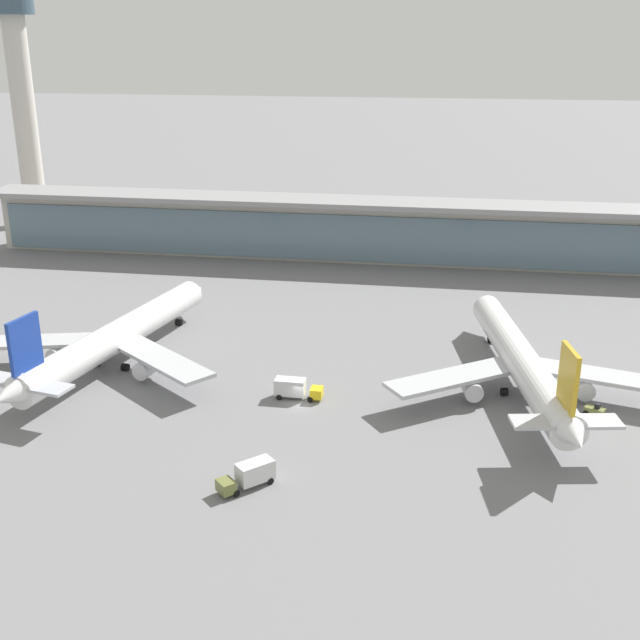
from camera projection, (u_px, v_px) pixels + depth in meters
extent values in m
plane|color=slate|center=(301.00, 404.00, 119.38)|extent=(1200.00, 1200.00, 0.00)
cylinder|color=white|center=(118.00, 336.00, 132.91)|extent=(14.80, 48.45, 5.11)
cone|color=white|center=(195.00, 291.00, 155.95)|extent=(5.83, 5.51, 5.00)
cone|color=white|center=(8.00, 395.00, 109.91)|extent=(5.64, 6.43, 4.60)
cube|color=black|center=(188.00, 291.00, 153.08)|extent=(4.18, 2.84, 0.62)
cube|color=#B7BABF|center=(47.00, 341.00, 133.01)|extent=(22.72, 10.90, 0.62)
cube|color=#B7BABF|center=(161.00, 359.00, 125.61)|extent=(20.86, 17.91, 0.62)
cylinder|color=silver|center=(59.00, 354.00, 132.27)|extent=(3.51, 4.19, 2.82)
cylinder|color=silver|center=(146.00, 368.00, 126.64)|extent=(3.51, 4.19, 2.82)
cube|color=#193899|center=(25.00, 344.00, 111.75)|extent=(1.85, 6.16, 7.92)
cube|color=#B7BABF|center=(26.00, 384.00, 112.94)|extent=(14.58, 6.65, 0.44)
cylinder|color=black|center=(97.00, 362.00, 132.97)|extent=(1.28, 1.42, 1.23)
cylinder|color=black|center=(125.00, 367.00, 131.08)|extent=(1.28, 1.42, 1.23)
cylinder|color=black|center=(179.00, 322.00, 151.35)|extent=(1.28, 1.42, 1.23)
cylinder|color=white|center=(520.00, 360.00, 123.21)|extent=(13.74, 48.55, 5.11)
cone|color=white|center=(484.00, 305.00, 147.89)|extent=(5.75, 5.42, 5.00)
cone|color=white|center=(574.00, 437.00, 98.60)|extent=(5.53, 6.35, 4.60)
cube|color=black|center=(488.00, 305.00, 144.84)|extent=(4.15, 2.77, 0.62)
cube|color=#B7BABF|center=(455.00, 377.00, 119.14)|extent=(21.06, 17.59, 0.62)
cube|color=#B7BABF|center=(600.00, 376.00, 119.54)|extent=(22.71, 11.36, 0.62)
cylinder|color=silver|center=(472.00, 389.00, 119.31)|extent=(3.44, 4.14, 2.82)
cylinder|color=silver|center=(583.00, 388.00, 119.61)|extent=(3.44, 4.14, 2.82)
cube|color=gold|center=(568.00, 378.00, 100.72)|extent=(1.72, 6.17, 7.92)
cube|color=#B7BABF|center=(566.00, 422.00, 101.85)|extent=(14.55, 6.35, 0.44)
cylinder|color=black|center=(504.00, 392.00, 122.12)|extent=(1.26, 1.40, 1.23)
cylinder|color=black|center=(541.00, 391.00, 122.22)|extent=(1.26, 1.40, 1.23)
cylinder|color=black|center=(491.00, 339.00, 142.86)|extent=(1.26, 1.40, 1.23)
cube|color=olive|center=(226.00, 486.00, 95.59)|extent=(2.90, 2.90, 1.50)
cube|color=black|center=(220.00, 486.00, 95.05)|extent=(1.54, 1.56, 0.70)
cube|color=silver|center=(255.00, 471.00, 97.60)|extent=(4.89, 4.87, 2.50)
cylinder|color=black|center=(236.00, 493.00, 95.47)|extent=(0.84, 0.83, 0.90)
cylinder|color=black|center=(228.00, 486.00, 97.09)|extent=(0.84, 0.83, 0.90)
cylinder|color=black|center=(270.00, 481.00, 98.08)|extent=(0.84, 0.83, 0.90)
cylinder|color=black|center=(261.00, 474.00, 99.70)|extent=(0.84, 0.83, 0.90)
cube|color=olive|center=(595.00, 411.00, 115.39)|extent=(3.18, 2.67, 0.90)
cube|color=black|center=(597.00, 406.00, 114.95)|extent=(0.95, 0.95, 0.70)
cylinder|color=black|center=(586.00, 413.00, 115.59)|extent=(0.92, 0.68, 0.90)
cylinder|color=black|center=(590.00, 410.00, 116.64)|extent=(0.92, 0.68, 0.90)
cylinder|color=black|center=(599.00, 417.00, 114.45)|extent=(0.92, 0.68, 0.90)
cylinder|color=black|center=(603.00, 413.00, 115.50)|extent=(0.92, 0.68, 0.90)
cube|color=yellow|center=(317.00, 393.00, 120.45)|extent=(1.82, 2.32, 1.50)
cube|color=black|center=(322.00, 391.00, 120.22)|extent=(0.14, 2.07, 0.70)
cube|color=silver|center=(290.00, 387.00, 120.89)|extent=(4.62, 2.35, 2.50)
cylinder|color=black|center=(313.00, 394.00, 121.82)|extent=(0.90, 0.29, 0.90)
cylinder|color=black|center=(310.00, 400.00, 119.86)|extent=(0.90, 0.29, 0.90)
cylinder|color=black|center=(282.00, 391.00, 122.59)|extent=(0.90, 0.29, 0.90)
cylinder|color=black|center=(279.00, 397.00, 120.63)|extent=(0.90, 0.29, 0.90)
cube|color=beige|center=(362.00, 232.00, 192.96)|extent=(183.69, 8.00, 14.00)
cube|color=slate|center=(360.00, 239.00, 189.21)|extent=(180.02, 0.50, 11.20)
cube|color=gray|center=(362.00, 203.00, 188.51)|extent=(187.37, 12.80, 1.20)
cylinder|color=beige|center=(26.00, 123.00, 223.13)|extent=(6.40, 6.40, 57.12)
cylinder|color=#384C5B|center=(11.00, 5.00, 212.54)|extent=(12.00, 12.00, 5.00)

